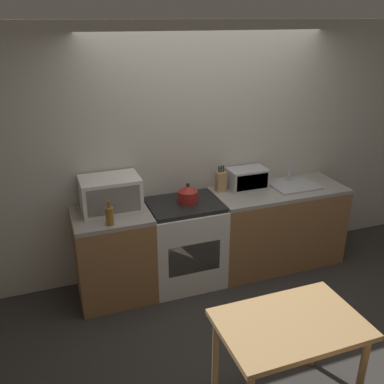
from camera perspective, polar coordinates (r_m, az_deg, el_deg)
The scene contains 12 objects.
ground_plane at distance 4.36m, azimuth 6.40°, elevation -14.82°, with size 16.00×16.00×0.00m, color #33302D.
wall_back at distance 4.54m, azimuth 1.79°, elevation 5.43°, with size 10.00×0.06×2.60m.
counter_left_run at distance 4.32m, azimuth -10.37°, elevation -8.27°, with size 0.73×0.62×0.90m.
counter_right_run at distance 4.89m, azimuth 11.21°, elevation -4.47°, with size 1.45×0.62×0.90m.
stove_range at distance 4.47m, azimuth -1.02°, elevation -6.79°, with size 0.74×0.62×0.90m.
kettle at distance 4.24m, azimuth -0.56°, elevation -0.31°, with size 0.20×0.20×0.21m.
microwave at distance 4.13m, azimuth -10.82°, elevation -0.23°, with size 0.56×0.38×0.32m.
bottle at distance 3.87m, azimuth -10.93°, elevation -3.10°, with size 0.07×0.07×0.23m.
knife_block at distance 4.53m, azimuth 3.86°, elevation 1.44°, with size 0.10×0.08×0.28m.
toaster_oven at distance 4.64m, azimuth 7.38°, elevation 1.83°, with size 0.41×0.26×0.21m.
sink_basin at distance 4.80m, azimuth 13.51°, elevation 0.90°, with size 0.49×0.37×0.24m.
dining_table at distance 3.11m, azimuth 12.88°, elevation -17.97°, with size 0.97×0.64×0.74m.
Camera 1 is at (-1.62, -3.07, 2.63)m, focal length 40.00 mm.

